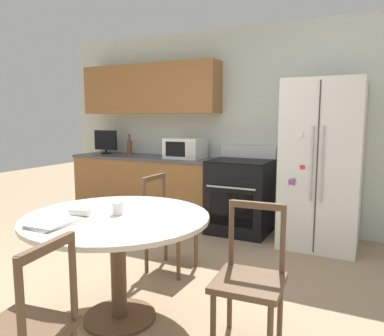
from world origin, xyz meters
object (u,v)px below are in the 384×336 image
(microwave, at_px, (185,148))
(dining_chair_near, at_px, (24,334))
(countertop_tv, at_px, (106,141))
(counter_bottle, at_px, (130,147))
(oven_range, at_px, (240,196))
(dining_chair_right, at_px, (250,280))
(dining_chair_far, at_px, (169,225))
(candle_glass, at_px, (118,209))
(refrigerator, at_px, (322,164))

(microwave, xyz_separation_m, dining_chair_near, (0.86, -3.31, -0.60))
(countertop_tv, relative_size, counter_bottle, 1.29)
(counter_bottle, bearing_deg, countertop_tv, -172.29)
(oven_range, height_order, countertop_tv, countertop_tv)
(microwave, relative_size, counter_bottle, 1.64)
(dining_chair_right, height_order, dining_chair_far, same)
(counter_bottle, bearing_deg, candle_glass, -55.87)
(counter_bottle, height_order, dining_chair_near, counter_bottle)
(dining_chair_right, bearing_deg, oven_range, -73.23)
(counter_bottle, distance_m, candle_glass, 2.96)
(dining_chair_right, distance_m, candle_glass, 1.02)
(oven_range, bearing_deg, counter_bottle, 176.30)
(oven_range, xyz_separation_m, dining_chair_far, (-0.22, -1.42, -0.03))
(dining_chair_right, relative_size, dining_chair_far, 1.00)
(dining_chair_near, height_order, dining_chair_far, same)
(dining_chair_right, bearing_deg, dining_chair_near, 49.76)
(dining_chair_near, relative_size, dining_chair_far, 1.00)
(dining_chair_near, bearing_deg, refrigerator, -23.26)
(dining_chair_right, bearing_deg, counter_bottle, -45.87)
(counter_bottle, bearing_deg, dining_chair_near, -61.71)
(microwave, distance_m, counter_bottle, 0.97)
(counter_bottle, relative_size, dining_chair_far, 0.33)
(dining_chair_near, bearing_deg, dining_chair_far, 1.07)
(dining_chair_near, xyz_separation_m, candle_glass, (-0.17, 0.95, 0.37))
(dining_chair_right, height_order, candle_glass, dining_chair_right)
(counter_bottle, height_order, dining_chair_right, counter_bottle)
(refrigerator, bearing_deg, dining_chair_far, -131.09)
(microwave, height_order, candle_glass, microwave)
(dining_chair_far, bearing_deg, dining_chair_near, 9.71)
(microwave, bearing_deg, counter_bottle, 175.31)
(microwave, bearing_deg, countertop_tv, 178.91)
(counter_bottle, xyz_separation_m, dining_chair_far, (1.54, -1.53, -0.58))
(microwave, bearing_deg, dining_chair_right, -54.23)
(oven_range, distance_m, microwave, 0.98)
(microwave, bearing_deg, oven_range, -2.49)
(counter_bottle, bearing_deg, microwave, -4.69)
(dining_chair_right, bearing_deg, dining_chair_far, -41.43)
(dining_chair_right, bearing_deg, candle_glass, 2.09)
(refrigerator, height_order, dining_chair_far, refrigerator)
(refrigerator, distance_m, dining_chair_far, 1.87)
(countertop_tv, xyz_separation_m, counter_bottle, (0.39, 0.05, -0.08))
(countertop_tv, xyz_separation_m, dining_chair_far, (1.93, -1.48, -0.65))
(refrigerator, distance_m, oven_range, 1.07)
(oven_range, relative_size, dining_chair_near, 1.20)
(oven_range, xyz_separation_m, candle_glass, (-0.11, -2.33, 0.34))
(dining_chair_far, xyz_separation_m, candle_glass, (0.12, -0.91, 0.37))
(microwave, bearing_deg, dining_chair_far, -68.39)
(refrigerator, distance_m, dining_chair_right, 2.24)
(oven_range, bearing_deg, refrigerator, -3.29)
(candle_glass, bearing_deg, dining_chair_far, 97.20)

